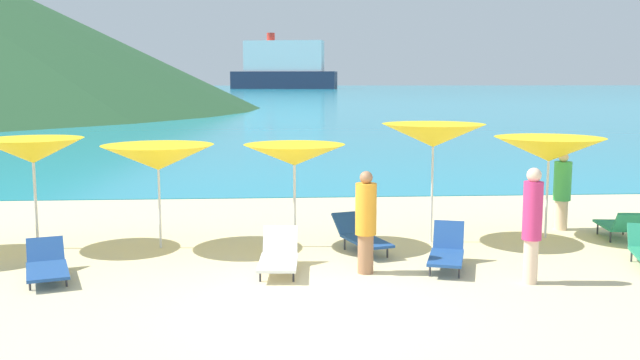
% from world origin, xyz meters
% --- Properties ---
extents(ground_plane, '(50.00, 100.00, 0.30)m').
position_xyz_m(ground_plane, '(0.00, 10.00, -0.15)').
color(ground_plane, beige).
extents(ocean_water, '(650.00, 440.00, 0.02)m').
position_xyz_m(ocean_water, '(0.00, 229.56, 0.01)').
color(ocean_water, teal).
rests_on(ocean_water, ground_plane).
extents(umbrella_1, '(1.97, 1.97, 2.15)m').
position_xyz_m(umbrella_1, '(-5.13, 3.91, 1.91)').
color(umbrella_1, silver).
rests_on(umbrella_1, ground_plane).
extents(umbrella_2, '(2.16, 2.16, 2.02)m').
position_xyz_m(umbrella_2, '(-2.74, 3.79, 1.78)').
color(umbrella_2, silver).
rests_on(umbrella_2, ground_plane).
extents(umbrella_3, '(2.08, 2.08, 2.02)m').
position_xyz_m(umbrella_3, '(-0.11, 3.72, 1.81)').
color(umbrella_3, silver).
rests_on(umbrella_3, ground_plane).
extents(umbrella_4, '(2.19, 2.19, 2.40)m').
position_xyz_m(umbrella_4, '(2.66, 3.93, 2.16)').
color(umbrella_4, silver).
rests_on(umbrella_4, ground_plane).
extents(umbrella_5, '(2.29, 2.29, 2.10)m').
position_xyz_m(umbrella_5, '(5.11, 4.14, 1.85)').
color(umbrella_5, silver).
rests_on(umbrella_5, ground_plane).
extents(lounge_chair_0, '(0.72, 1.58, 0.67)m').
position_xyz_m(lounge_chair_0, '(-0.45, 1.87, 0.28)').
color(lounge_chair_0, white).
rests_on(lounge_chair_0, ground_plane).
extents(lounge_chair_2, '(1.10, 1.71, 0.55)m').
position_xyz_m(lounge_chair_2, '(-4.27, 1.69, 0.24)').
color(lounge_chair_2, '#1E478C').
rests_on(lounge_chair_2, ground_plane).
extents(lounge_chair_3, '(0.96, 1.56, 0.73)m').
position_xyz_m(lounge_chair_3, '(2.47, 1.89, 0.31)').
color(lounge_chair_3, '#1E478C').
rests_on(lounge_chair_3, ground_plane).
extents(lounge_chair_7, '(0.78, 1.49, 0.69)m').
position_xyz_m(lounge_chair_7, '(6.56, 3.83, 0.32)').
color(lounge_chair_7, '#268C66').
rests_on(lounge_chair_7, ground_plane).
extents(lounge_chair_8, '(1.05, 1.80, 0.62)m').
position_xyz_m(lounge_chair_8, '(1.14, 3.25, 0.30)').
color(lounge_chair_8, '#1E478C').
rests_on(lounge_chair_8, ground_plane).
extents(beachgoer_0, '(0.38, 0.38, 1.71)m').
position_xyz_m(beachgoer_0, '(5.76, 4.93, 0.89)').
color(beachgoer_0, beige).
rests_on(beachgoer_0, ground_plane).
extents(beachgoer_1, '(0.36, 0.36, 1.75)m').
position_xyz_m(beachgoer_1, '(1.02, 1.69, 0.92)').
color(beachgoer_1, '#A3704C').
rests_on(beachgoer_1, ground_plane).
extents(beachgoer_2, '(0.31, 0.31, 1.88)m').
position_xyz_m(beachgoer_2, '(3.59, 0.90, 1.01)').
color(beachgoer_2, beige).
rests_on(beachgoer_2, ground_plane).
extents(cruise_ship, '(41.34, 17.32, 21.29)m').
position_xyz_m(cruise_ship, '(4.11, 266.91, 8.15)').
color(cruise_ship, '#262D47').
rests_on(cruise_ship, ocean_water).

